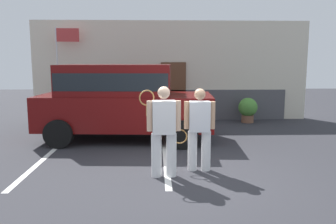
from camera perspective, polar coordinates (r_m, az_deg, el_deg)
ground_plane at (r=6.50m, az=3.08°, el=-10.78°), size 40.00×40.00×0.00m
parking_stripe_0 at (r=8.29m, az=-19.62°, el=-6.97°), size 0.12×4.40×0.01m
parking_stripe_1 at (r=7.90m, az=-0.45°, el=-7.20°), size 0.12×4.40×0.01m
house_frontage at (r=12.54m, az=0.54°, el=6.42°), size 9.95×0.40×3.57m
parked_suv at (r=9.31m, az=-7.69°, el=2.29°), size 4.71×2.39×2.05m
tennis_player_man at (r=6.29m, az=-0.74°, el=-3.04°), size 0.77×0.28×1.69m
tennis_player_woman at (r=6.68m, az=5.23°, el=-2.79°), size 0.86×0.27×1.62m
potted_plant_by_porch at (r=12.26m, az=13.21°, el=0.52°), size 0.66×0.66×0.87m
flag_pole at (r=12.41m, az=-17.26°, el=8.73°), size 0.80×0.07×3.30m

